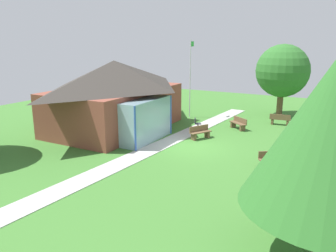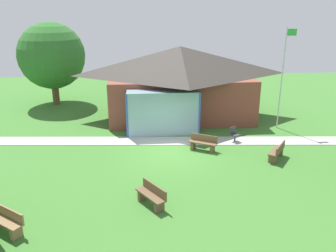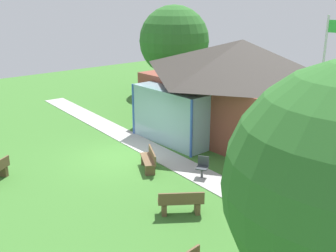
{
  "view_description": "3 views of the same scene",
  "coord_description": "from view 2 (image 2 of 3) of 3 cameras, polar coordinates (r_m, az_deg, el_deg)",
  "views": [
    {
      "loc": [
        -17.27,
        -7.83,
        6.14
      ],
      "look_at": [
        0.17,
        1.69,
        1.03
      ],
      "focal_mm": 35.32,
      "sensor_mm": 36.0,
      "label": 1
    },
    {
      "loc": [
        -1.51,
        -16.9,
        7.37
      ],
      "look_at": [
        -0.01,
        1.29,
        1.06
      ],
      "focal_mm": 37.09,
      "sensor_mm": 36.0,
      "label": 2
    },
    {
      "loc": [
        14.02,
        -9.35,
        6.84
      ],
      "look_at": [
        0.1,
        2.72,
        0.96
      ],
      "focal_mm": 43.37,
      "sensor_mm": 36.0,
      "label": 3
    }
  ],
  "objects": [
    {
      "name": "ground_plane",
      "position": [
        18.5,
        0.35,
        -4.4
      ],
      "size": [
        44.0,
        44.0,
        0.0
      ],
      "primitive_type": "plane",
      "color": "#3D752D"
    },
    {
      "name": "pavilion",
      "position": [
        23.95,
        1.86,
        7.4
      ],
      "size": [
        10.49,
        7.55,
        4.86
      ],
      "color": "brown",
      "rests_on": "ground_plane"
    },
    {
      "name": "patio_chair_lawn_spare",
      "position": [
        20.2,
        10.82,
        -1.42
      ],
      "size": [
        0.6,
        0.6,
        0.86
      ],
      "rotation": [
        0.0,
        0.0,
        3.67
      ],
      "color": "#33383D",
      "rests_on": "ground_plane"
    },
    {
      "name": "bench_rear_near_path",
      "position": [
        18.77,
        5.78,
        -2.83
      ],
      "size": [
        1.52,
        1.11,
        0.84
      ],
      "rotation": [
        0.0,
        0.0,
        2.63
      ],
      "color": "brown",
      "rests_on": "ground_plane"
    },
    {
      "name": "footpath",
      "position": [
        20.04,
        -0.07,
        -2.46
      ],
      "size": [
        23.99,
        3.2,
        0.03
      ],
      "primitive_type": "cube",
      "rotation": [
        0.0,
        0.0,
        -0.08
      ],
      "color": "#ADADA8",
      "rests_on": "ground_plane"
    },
    {
      "name": "flagpole",
      "position": [
        22.51,
        18.35,
        8.06
      ],
      "size": [
        0.64,
        0.08,
        6.28
      ],
      "color": "silver",
      "rests_on": "ground_plane"
    },
    {
      "name": "tree_behind_pavilion_left",
      "position": [
        28.39,
        -18.58,
        10.88
      ],
      "size": [
        5.04,
        5.04,
        6.33
      ],
      "color": "brown",
      "rests_on": "ground_plane"
    },
    {
      "name": "bench_mid_right",
      "position": [
        18.44,
        17.51,
        -4.07
      ],
      "size": [
        1.25,
        1.47,
        0.84
      ],
      "rotation": [
        0.0,
        0.0,
        0.93
      ],
      "color": "brown",
      "rests_on": "ground_plane"
    },
    {
      "name": "bench_front_center",
      "position": [
        13.76,
        -2.7,
        -11.38
      ],
      "size": [
        1.19,
        1.49,
        0.84
      ],
      "rotation": [
        0.0,
        0.0,
        2.16
      ],
      "color": "brown",
      "rests_on": "ground_plane"
    },
    {
      "name": "bench_front_left",
      "position": [
        13.49,
        -24.98,
        -14.05
      ],
      "size": [
        1.46,
        1.26,
        0.84
      ],
      "rotation": [
        0.0,
        0.0,
        2.49
      ],
      "color": "olive",
      "rests_on": "ground_plane"
    }
  ]
}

